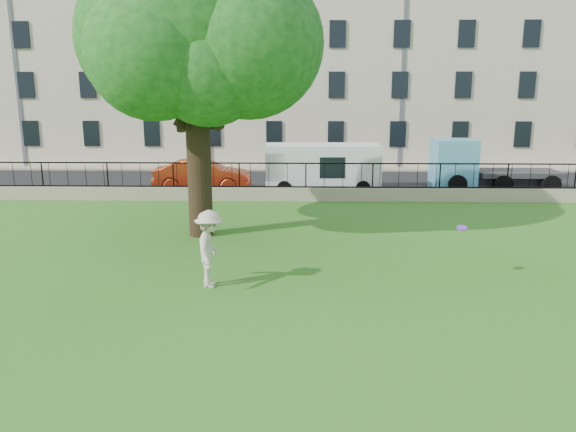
{
  "coord_description": "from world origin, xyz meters",
  "views": [
    {
      "loc": [
        -0.18,
        -13.0,
        4.94
      ],
      "look_at": [
        -0.59,
        3.5,
        1.2
      ],
      "focal_mm": 35.0,
      "sensor_mm": 36.0,
      "label": 1
    }
  ],
  "objects_px": {
    "man": "(210,249)",
    "red_sedan": "(203,175)",
    "frisbee": "(462,228)",
    "tree": "(191,26)",
    "white_van": "(322,168)",
    "blue_truck": "(493,165)"
  },
  "relations": [
    {
      "from": "tree",
      "to": "blue_truck",
      "type": "distance_m",
      "value": 17.03
    },
    {
      "from": "tree",
      "to": "blue_truck",
      "type": "height_order",
      "value": "tree"
    },
    {
      "from": "white_van",
      "to": "blue_truck",
      "type": "bearing_deg",
      "value": 2.54
    },
    {
      "from": "white_van",
      "to": "blue_truck",
      "type": "relative_size",
      "value": 0.92
    },
    {
      "from": "tree",
      "to": "white_van",
      "type": "distance_m",
      "value": 11.3
    },
    {
      "from": "frisbee",
      "to": "red_sedan",
      "type": "xyz_separation_m",
      "value": [
        -9.09,
        13.12,
        -0.63
      ]
    },
    {
      "from": "frisbee",
      "to": "red_sedan",
      "type": "relative_size",
      "value": 0.06
    },
    {
      "from": "tree",
      "to": "white_van",
      "type": "bearing_deg",
      "value": 61.73
    },
    {
      "from": "white_van",
      "to": "blue_truck",
      "type": "distance_m",
      "value": 8.57
    },
    {
      "from": "man",
      "to": "red_sedan",
      "type": "distance_m",
      "value": 14.05
    },
    {
      "from": "man",
      "to": "frisbee",
      "type": "height_order",
      "value": "man"
    },
    {
      "from": "blue_truck",
      "to": "frisbee",
      "type": "bearing_deg",
      "value": -111.34
    },
    {
      "from": "tree",
      "to": "white_van",
      "type": "relative_size",
      "value": 1.88
    },
    {
      "from": "white_van",
      "to": "red_sedan",
      "type": "bearing_deg",
      "value": 178.16
    },
    {
      "from": "frisbee",
      "to": "red_sedan",
      "type": "height_order",
      "value": "red_sedan"
    },
    {
      "from": "man",
      "to": "frisbee",
      "type": "bearing_deg",
      "value": -85.13
    },
    {
      "from": "white_van",
      "to": "blue_truck",
      "type": "xyz_separation_m",
      "value": [
        8.54,
        0.65,
        0.1
      ]
    },
    {
      "from": "frisbee",
      "to": "blue_truck",
      "type": "height_order",
      "value": "blue_truck"
    },
    {
      "from": "man",
      "to": "frisbee",
      "type": "relative_size",
      "value": 7.36
    },
    {
      "from": "frisbee",
      "to": "white_van",
      "type": "bearing_deg",
      "value": 103.6
    },
    {
      "from": "frisbee",
      "to": "red_sedan",
      "type": "bearing_deg",
      "value": 124.72
    },
    {
      "from": "blue_truck",
      "to": "man",
      "type": "bearing_deg",
      "value": -129.43
    }
  ]
}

